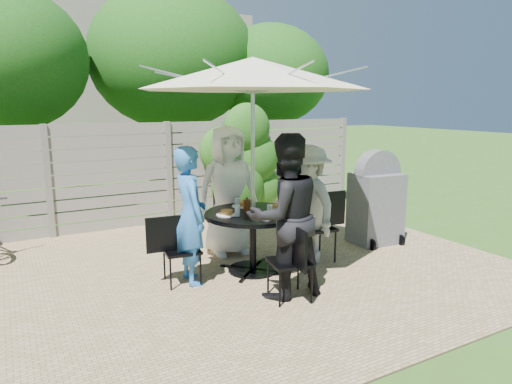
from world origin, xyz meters
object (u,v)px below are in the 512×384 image
plate_back (242,205)px  glass_back (237,204)px  person_left (190,216)px  plate_right (278,208)px  patio_table (253,230)px  chair_back (225,233)px  chair_front (290,277)px  bbq_grill (376,202)px  glass_front (270,210)px  syrup_jug (247,206)px  chair_right (316,241)px  person_right (308,205)px  chair_left (181,264)px  umbrella (253,74)px  plate_front (266,216)px  glass_left (237,211)px  plate_extra (276,214)px  person_front (285,217)px  plate_left (227,213)px  person_back (228,191)px  coffee_cup (253,203)px

plate_back → glass_back: (-0.11, -0.09, 0.05)m
person_left → plate_right: size_ratio=6.48×
patio_table → chair_back: bearing=86.7°
chair_front → bbq_grill: (2.32, 1.13, 0.40)m
plate_right → glass_front: size_ratio=1.86×
chair_back → syrup_jug: size_ratio=5.61×
chair_right → person_right: size_ratio=0.60×
patio_table → syrup_jug: size_ratio=8.08×
person_left → chair_left: bearing=89.7°
umbrella → chair_front: (-0.06, -0.96, -2.25)m
chair_front → plate_right: chair_front is taller
chair_front → person_right: bearing=-33.3°
plate_front → syrup_jug: (-0.04, 0.41, 0.06)m
chair_right → syrup_jug: size_ratio=6.08×
glass_front → bbq_grill: (2.17, 0.43, -0.20)m
bbq_grill → person_right: bearing=-167.4°
plate_back → glass_left: bearing=-122.6°
glass_back → bbq_grill: (2.35, -0.10, -0.20)m
umbrella → chair_back: umbrella is taller
plate_extra → syrup_jug: syrup_jug is taller
glass_back → syrup_jug: syrup_jug is taller
plate_back → glass_front: bearing=-83.8°
person_front → glass_back: 1.10m
glass_back → plate_left: bearing=-137.9°
plate_left → plate_extra: bearing=-32.4°
person_right → umbrella: bearing=-90.0°
plate_right → glass_front: glass_front is taller
plate_right → syrup_jug: size_ratio=1.62×
person_back → glass_left: person_back is taller
umbrella → person_front: umbrella is taller
chair_front → plate_left: chair_front is taller
person_front → person_right: 1.18m
chair_right → chair_back: bearing=-42.4°
person_back → plate_front: bearing=-90.0°
glass_front → glass_back: bearing=108.6°
chair_back → chair_right: chair_right is taller
person_right → syrup_jug: person_right is taller
person_front → syrup_jug: bearing=-86.1°
chair_back → plate_right: 1.17m
chair_left → glass_back: 1.09m
plate_front → person_right: bearing=20.1°
chair_right → bbq_grill: (1.30, 0.22, 0.38)m
person_back → plate_back: 0.48m
plate_extra → glass_back: (-0.25, 0.58, 0.05)m
patio_table → chair_right: 1.00m
chair_back → person_right: size_ratio=0.55×
patio_table → glass_front: 0.42m
plate_left → plate_right: 0.72m
glass_left → coffee_cup: glass_left is taller
chair_back → chair_front: 1.93m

